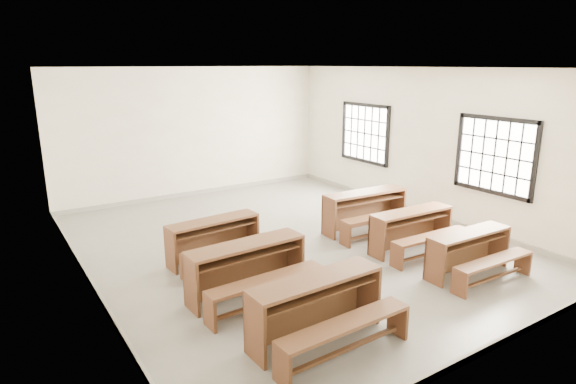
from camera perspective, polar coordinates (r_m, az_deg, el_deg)
room at (r=8.60m, az=0.50°, el=7.46°), size 8.50×8.50×3.20m
desk_set_0 at (r=5.95m, az=3.67°, el=-13.21°), size 1.79×0.97×0.80m
desk_set_1 at (r=6.98m, az=-4.70°, el=-8.76°), size 1.81×0.99×0.80m
desk_set_2 at (r=8.27m, az=-8.63°, el=-5.32°), size 1.67×0.95×0.73m
desk_set_3 at (r=8.21m, az=20.84°, el=-6.46°), size 1.58×0.85×0.70m
desk_set_4 at (r=8.90m, az=14.60°, el=-4.11°), size 1.67×0.91×0.74m
desk_set_5 at (r=9.75m, az=9.29°, el=-1.92°), size 1.84×1.04×0.81m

